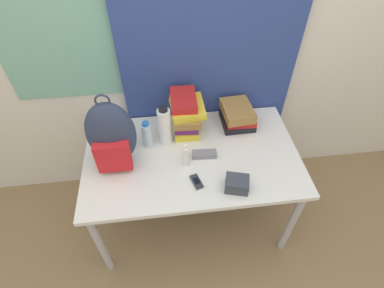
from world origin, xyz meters
name	(u,v)px	position (x,y,z in m)	size (l,w,h in m)	color
ground_plane	(199,263)	(0.00, 0.00, 0.00)	(12.00, 12.00, 0.00)	#8C704C
wall_back	(181,38)	(0.00, 0.88, 1.25)	(6.00, 0.06, 2.50)	silver
curtain_blue	(211,40)	(0.17, 0.83, 1.25)	(1.14, 0.04, 2.50)	navy
desk	(192,163)	(0.00, 0.40, 0.64)	(1.34, 0.80, 0.71)	silver
backpack	(112,136)	(-0.46, 0.41, 0.93)	(0.28, 0.20, 0.50)	#2D3851
book_stack_left	(186,113)	(-0.01, 0.65, 0.85)	(0.22, 0.29, 0.27)	yellow
book_stack_center	(238,115)	(0.35, 0.66, 0.79)	(0.22, 0.26, 0.15)	black
water_bottle	(147,135)	(-0.27, 0.52, 0.80)	(0.06, 0.06, 0.19)	silver
sports_bottle	(165,126)	(-0.16, 0.54, 0.85)	(0.08, 0.08, 0.28)	white
sunscreen_bottle	(186,156)	(-0.05, 0.33, 0.79)	(0.04, 0.04, 0.17)	white
cell_phone	(197,182)	(0.00, 0.18, 0.72)	(0.07, 0.11, 0.02)	#2D2D33
sunglasses_case	(204,154)	(0.08, 0.38, 0.73)	(0.15, 0.06, 0.04)	gray
camera_pouch	(237,184)	(0.22, 0.12, 0.75)	(0.15, 0.13, 0.08)	#383D47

